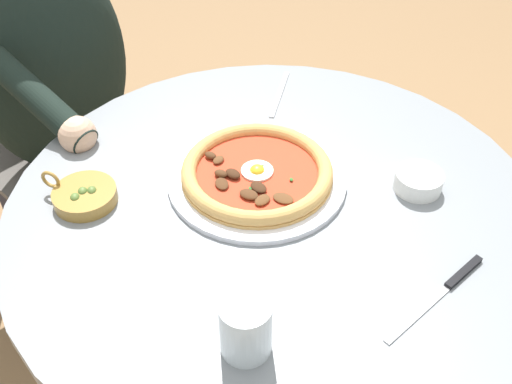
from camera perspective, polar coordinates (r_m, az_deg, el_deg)
dining_table at (r=1.09m, az=1.66°, el=-6.68°), size 0.89×0.89×0.73m
pizza_on_plate at (r=1.01m, az=0.08°, el=1.75°), size 0.30×0.30×0.04m
water_glass at (r=0.77m, az=-1.00°, el=-12.98°), size 0.07×0.07×0.09m
steak_knife at (r=0.90m, az=18.03°, el=-8.48°), size 0.12×0.19×0.01m
ramekin_capers at (r=1.03m, az=15.29°, el=1.07°), size 0.08×0.08×0.03m
olive_pan at (r=1.01m, az=-16.13°, el=-0.31°), size 0.10×0.12×0.05m
fork_utensil at (r=1.24m, az=2.27°, el=9.37°), size 0.16×0.08×0.00m
diner_person at (r=1.55m, az=-17.36°, el=4.77°), size 0.58×0.44×1.15m
cafe_chair_diner at (r=1.65m, az=-20.09°, el=7.15°), size 0.56×0.56×0.87m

